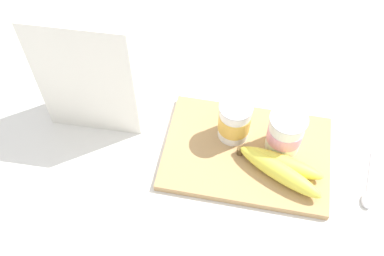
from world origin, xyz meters
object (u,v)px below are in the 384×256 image
cutting_board (247,153)px  yogurt_cup_front (234,121)px  cereal_box (89,71)px  yogurt_cup_back (285,133)px  spoon (369,189)px  banana_bunch (280,168)px

cutting_board → yogurt_cup_front: yogurt_cup_front is taller
cereal_box → yogurt_cup_back: cereal_box is taller
cutting_board → cereal_box: size_ratio=1.20×
yogurt_cup_front → yogurt_cup_back: yogurt_cup_back is taller
cereal_box → spoon: cereal_box is taller
yogurt_cup_front → banana_bunch: bearing=-36.8°
cutting_board → yogurt_cup_front: size_ratio=3.68×
banana_bunch → yogurt_cup_back: bearing=89.0°
spoon → yogurt_cup_back: bearing=160.5°
spoon → banana_bunch: bearing=-179.3°
yogurt_cup_front → cutting_board: bearing=-47.1°
cutting_board → spoon: bearing=-8.5°
cutting_board → spoon: size_ratio=2.54×
banana_bunch → spoon: banana_bunch is taller
cutting_board → yogurt_cup_front: bearing=132.9°
cereal_box → spoon: 0.60m
cutting_board → banana_bunch: banana_bunch is taller
cereal_box → yogurt_cup_front: (0.30, -0.01, -0.08)m
yogurt_cup_back → banana_bunch: yogurt_cup_back is taller
yogurt_cup_front → yogurt_cup_back: 0.10m
yogurt_cup_front → yogurt_cup_back: bearing=-6.1°
yogurt_cup_front → banana_bunch: 0.13m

